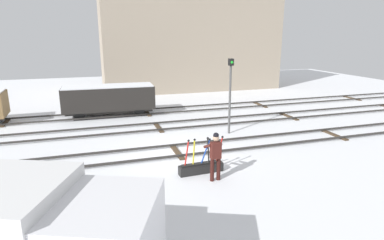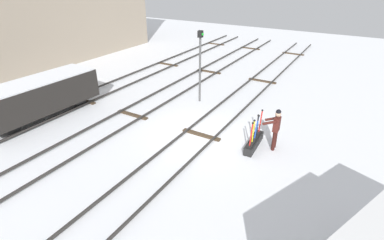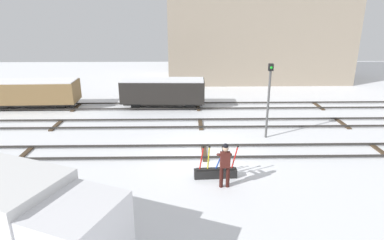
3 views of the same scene
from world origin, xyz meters
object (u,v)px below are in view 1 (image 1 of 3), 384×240
(switch_lever_frame, at_px, (201,167))
(delivery_truck, at_px, (11,239))
(freight_car_back_track, at_px, (109,98))
(rail_worker, at_px, (215,153))
(signal_post, at_px, (230,89))

(switch_lever_frame, bearing_deg, delivery_truck, -140.58)
(switch_lever_frame, xyz_separation_m, freight_car_back_track, (-2.85, 10.53, 0.96))
(rail_worker, bearing_deg, signal_post, 58.24)
(switch_lever_frame, relative_size, freight_car_back_track, 0.31)
(switch_lever_frame, distance_m, freight_car_back_track, 10.95)
(rail_worker, distance_m, signal_post, 6.20)
(rail_worker, distance_m, freight_car_back_track, 11.72)
(switch_lever_frame, xyz_separation_m, signal_post, (3.19, 4.52, 2.23))
(signal_post, height_order, freight_car_back_track, signal_post)
(delivery_truck, bearing_deg, signal_post, 70.39)
(signal_post, distance_m, freight_car_back_track, 8.61)
(switch_lever_frame, bearing_deg, freight_car_back_track, 102.15)
(delivery_truck, height_order, signal_post, signal_post)
(signal_post, bearing_deg, rail_worker, -118.77)
(delivery_truck, bearing_deg, rail_worker, 59.11)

